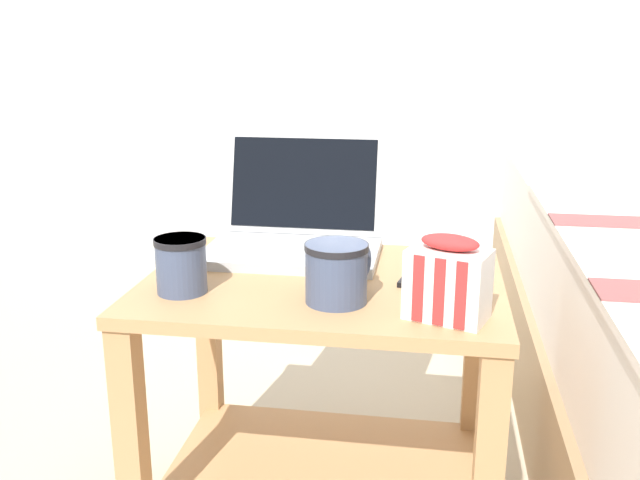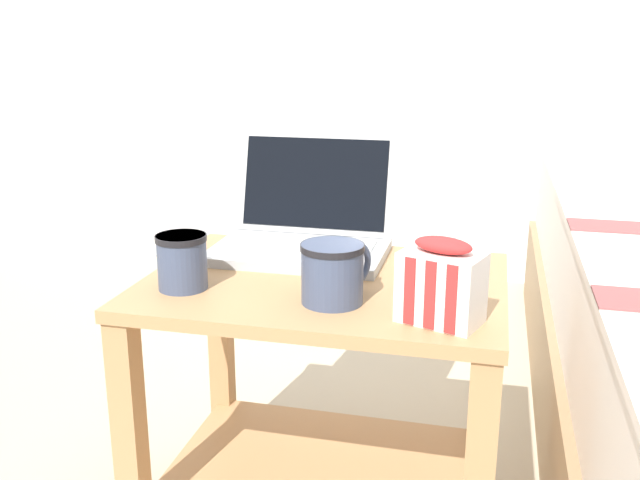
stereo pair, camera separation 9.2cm
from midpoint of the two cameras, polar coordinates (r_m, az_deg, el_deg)
name	(u,v)px [view 2 (the right image)]	position (r m, az deg, el deg)	size (l,w,h in m)	color
bedside_table	(325,376)	(1.31, 2.42, -10.87)	(0.62, 0.46, 0.52)	tan
laptop	(304,228)	(1.39, 0.61, 0.91)	(0.33, 0.27, 0.22)	#B7BABC
mug_front_left	(182,258)	(1.20, -8.79, -1.47)	(0.09, 0.12, 0.09)	#3F4C6B
mug_front_right	(334,270)	(1.12, 3.46, -2.43)	(0.10, 0.13, 0.10)	#3F4C6B
snack_bag	(441,284)	(1.06, 12.15, -3.50)	(0.13, 0.11, 0.13)	white
cell_phone	(431,277)	(1.26, 10.98, -2.95)	(0.10, 0.16, 0.01)	black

